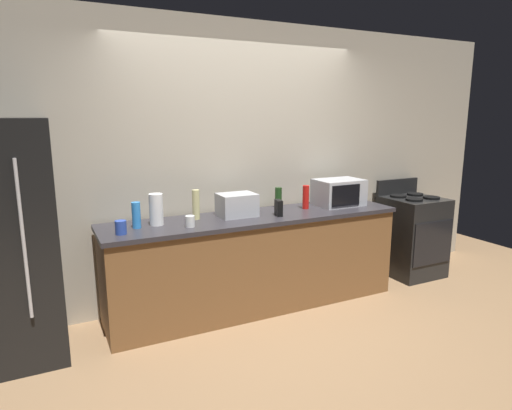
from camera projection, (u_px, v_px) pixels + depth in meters
The scene contains 15 objects.
ground_plane at pixel (276, 323), 3.93m from camera, with size 8.00×8.00×0.00m, color #93704C.
back_wall at pixel (238, 163), 4.37m from camera, with size 6.40×0.10×2.70m, color #B2A893.
counter_run at pixel (256, 261), 4.19m from camera, with size 2.84×0.64×0.90m.
refrigerator at pixel (5, 243), 3.21m from camera, with size 0.72×0.73×1.80m.
stove_range at pixel (412, 235), 5.05m from camera, with size 0.60×0.61×1.08m.
microwave at pixel (339, 192), 4.53m from camera, with size 0.48×0.35×0.27m.
toaster_oven at pixel (237, 205), 4.06m from camera, with size 0.34×0.26×0.21m, color #B7BABF.
paper_towel_roll at pixel (156, 210), 3.71m from camera, with size 0.12×0.12×0.27m, color white.
cordless_phone at pixel (279, 208), 4.07m from camera, with size 0.05×0.11×0.15m, color black.
bottle_hot_sauce at pixel (306, 197), 4.37m from camera, with size 0.06×0.06×0.23m, color red.
bottle_vinegar at pixel (196, 205), 3.92m from camera, with size 0.07×0.07×0.27m, color beige.
bottle_spray_cleaner at pixel (136, 215), 3.62m from camera, with size 0.07×0.07×0.22m, color #338CE5.
bottle_wine at pixel (278, 197), 4.44m from camera, with size 0.07×0.07×0.20m, color #1E3F19.
mug_blue at pixel (121, 227), 3.44m from camera, with size 0.09×0.09×0.11m, color #2D4CB2.
mug_white at pixel (190, 221), 3.67m from camera, with size 0.08×0.08×0.09m, color white.
Camera 1 is at (-1.77, -3.18, 1.82)m, focal length 30.85 mm.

